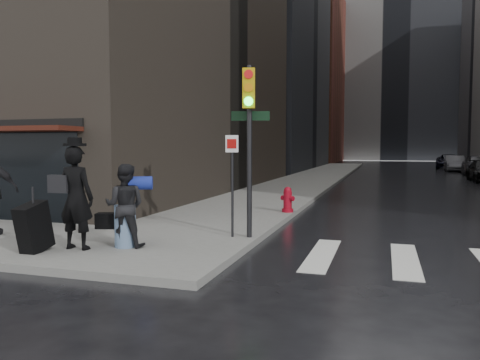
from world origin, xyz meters
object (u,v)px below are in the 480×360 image
(parked_car_4, at_px, (479,165))
(parked_car_5, at_px, (454,163))
(parked_car_6, at_px, (449,161))
(fire_hydrant, at_px, (288,201))
(man_overcoat, at_px, (67,202))
(man_jeans, at_px, (125,205))
(traffic_light, at_px, (248,127))

(parked_car_4, relative_size, parked_car_5, 1.10)
(parked_car_5, relative_size, parked_car_6, 0.84)
(fire_hydrant, bearing_deg, man_overcoat, -114.97)
(fire_hydrant, xyz_separation_m, parked_car_5, (8.90, 31.78, 0.23))
(man_jeans, height_order, traffic_light, traffic_light)
(fire_hydrant, distance_m, parked_car_5, 33.00)
(man_jeans, bearing_deg, fire_hydrant, -123.61)
(parked_car_6, bearing_deg, parked_car_4, -81.63)
(man_overcoat, relative_size, parked_car_5, 0.51)
(traffic_light, bearing_deg, fire_hydrant, 77.46)
(man_jeans, xyz_separation_m, traffic_light, (2.11, 1.65, 1.62))
(man_jeans, bearing_deg, parked_car_4, -124.95)
(parked_car_4, bearing_deg, man_jeans, -112.01)
(parked_car_5, bearing_deg, parked_car_4, -80.15)
(fire_hydrant, bearing_deg, man_jeans, -109.50)
(parked_car_4, relative_size, parked_car_6, 0.93)
(parked_car_4, bearing_deg, parked_car_5, 96.45)
(traffic_light, distance_m, parked_car_5, 37.29)
(man_jeans, relative_size, fire_hydrant, 2.13)
(man_overcoat, relative_size, man_jeans, 1.33)
(traffic_light, height_order, parked_car_6, traffic_light)
(traffic_light, distance_m, parked_car_4, 31.27)
(traffic_light, xyz_separation_m, fire_hydrant, (0.02, 4.38, -2.11))
(fire_hydrant, distance_m, parked_car_6, 39.38)
(man_jeans, xyz_separation_m, parked_car_5, (11.04, 37.81, -0.27))
(man_overcoat, bearing_deg, man_jeans, -149.05)
(man_overcoat, height_order, fire_hydrant, man_overcoat)
(man_overcoat, xyz_separation_m, fire_hydrant, (3.07, 6.60, -0.60))
(man_jeans, relative_size, parked_car_5, 0.38)
(traffic_light, relative_size, parked_car_5, 0.86)
(man_overcoat, relative_size, traffic_light, 0.59)
(traffic_light, bearing_deg, parked_car_4, 59.48)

